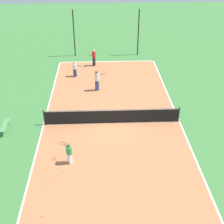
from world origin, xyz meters
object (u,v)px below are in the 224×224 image
object	(u,v)px
player_far_white	(97,79)
player_far_green	(69,152)
tennis_ball_right_alley	(80,78)
fence_post_back_right	(138,33)
tennis_ball_near_net	(148,96)
bench	(5,125)
fence_post_back_left	(74,33)
tennis_ball_midcourt	(63,170)
tennis_ball_far_baseline	(42,216)
player_coach_red	(94,56)
tennis_net	(112,116)
player_near_white	(75,68)

from	to	relation	value
player_far_white	player_far_green	bearing A→B (deg)	-130.51
tennis_ball_right_alley	fence_post_back_right	size ratio (longest dim) A/B	0.01
tennis_ball_near_net	fence_post_back_right	distance (m)	9.91
bench	player_far_white	size ratio (longest dim) A/B	0.96
tennis_ball_near_net	fence_post_back_right	world-z (taller)	fence_post_back_right
player_far_green	fence_post_back_left	size ratio (longest dim) A/B	0.29
bench	tennis_ball_midcourt	bearing A→B (deg)	-134.92
player_far_white	tennis_ball_far_baseline	bearing A→B (deg)	-132.10
fence_post_back_left	tennis_ball_right_alley	bearing A→B (deg)	-82.99
player_far_white	tennis_ball_right_alley	bearing A→B (deg)	92.96
player_coach_red	fence_post_back_right	world-z (taller)	fence_post_back_right
tennis_ball_midcourt	tennis_net	bearing A→B (deg)	58.22
player_coach_red	tennis_ball_right_alley	world-z (taller)	player_coach_red
fence_post_back_left	fence_post_back_right	size ratio (longest dim) A/B	1.00
player_coach_red	fence_post_back_left	size ratio (longest dim) A/B	0.34
tennis_ball_right_alley	tennis_net	bearing A→B (deg)	-70.92
bench	player_far_green	distance (m)	5.84
player_far_white	player_far_green	xyz separation A→B (m)	(-1.62, -9.28, -0.25)
player_far_white	tennis_ball_right_alley	world-z (taller)	player_far_white
tennis_ball_midcourt	fence_post_back_right	xyz separation A→B (m)	(6.31, 18.27, 2.34)
bench	player_coach_red	bearing A→B (deg)	-28.02
tennis_net	tennis_ball_midcourt	size ratio (longest dim) A/B	138.48
tennis_net	player_far_green	world-z (taller)	player_far_green
bench	tennis_ball_right_alley	world-z (taller)	bench
player_far_green	tennis_ball_far_baseline	distance (m)	4.08
player_far_green	tennis_ball_right_alley	xyz separation A→B (m)	(0.04, 11.66, -0.74)
tennis_ball_midcourt	fence_post_back_left	bearing A→B (deg)	91.07
tennis_ball_midcourt	tennis_ball_far_baseline	size ratio (longest dim) A/B	1.00
player_far_green	player_far_white	bearing A→B (deg)	-49.02
player_coach_red	fence_post_back_right	bearing A→B (deg)	148.23
tennis_ball_far_baseline	tennis_ball_near_net	xyz separation A→B (m)	(6.78, 11.86, 0.00)
player_far_white	tennis_ball_midcourt	size ratio (longest dim) A/B	26.01
player_near_white	tennis_ball_far_baseline	world-z (taller)	player_near_white
fence_post_back_right	tennis_ball_right_alley	bearing A→B (deg)	-134.80
tennis_net	tennis_ball_right_alley	bearing A→B (deg)	109.08
tennis_ball_near_net	fence_post_back_left	size ratio (longest dim) A/B	0.01
tennis_ball_midcourt	player_far_green	bearing A→B (deg)	61.40
player_coach_red	tennis_ball_near_net	world-z (taller)	player_coach_red
fence_post_back_left	tennis_net	bearing A→B (deg)	-76.12
player_far_white	tennis_ball_far_baseline	distance (m)	13.46
tennis_net	tennis_ball_right_alley	size ratio (longest dim) A/B	138.48
player_far_green	tennis_ball_right_alley	world-z (taller)	player_far_green
tennis_ball_far_baseline	player_far_green	bearing A→B (deg)	74.79
tennis_ball_far_baseline	fence_post_back_left	world-z (taller)	fence_post_back_left
player_far_green	tennis_ball_near_net	size ratio (longest dim) A/B	20.20
tennis_ball_far_baseline	fence_post_back_left	bearing A→B (deg)	89.04
bench	tennis_ball_far_baseline	distance (m)	8.26
player_coach_red	tennis_ball_far_baseline	size ratio (longest dim) A/B	24.13
player_far_white	tennis_ball_near_net	bearing A→B (deg)	-48.05
tennis_ball_far_baseline	tennis_ball_near_net	size ratio (longest dim) A/B	1.00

